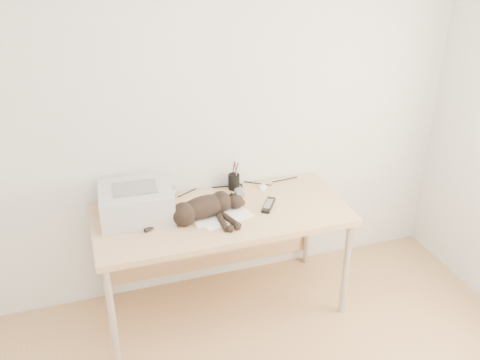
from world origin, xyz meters
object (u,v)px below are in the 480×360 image
object	(u,v)px
cat	(201,209)
mug	(168,195)
pen_cup	(234,181)
mouse	(263,186)
desk	(219,224)
printer	(136,202)

from	to	relation	value
cat	mug	distance (m)	0.31
pen_cup	mouse	world-z (taller)	pen_cup
desk	pen_cup	distance (m)	0.33
printer	cat	distance (m)	0.40
mug	mouse	world-z (taller)	mug
cat	mouse	size ratio (longest dim) A/B	6.91
cat	mouse	distance (m)	0.56
printer	mug	xyz separation A→B (m)	(0.22, 0.12, -0.05)
desk	printer	size ratio (longest dim) A/B	3.50
pen_cup	mouse	distance (m)	0.20
pen_cup	mouse	bearing A→B (deg)	-14.80
cat	mouse	world-z (taller)	cat
desk	printer	bearing A→B (deg)	176.07
pen_cup	mouse	xyz separation A→B (m)	(0.19, -0.05, -0.04)
mug	printer	bearing A→B (deg)	-150.78
desk	pen_cup	xyz separation A→B (m)	(0.17, 0.20, 0.19)
cat	mouse	xyz separation A→B (m)	(0.50, 0.26, -0.05)
desk	mouse	distance (m)	0.42
desk	cat	bearing A→B (deg)	-140.87
pen_cup	desk	bearing A→B (deg)	-129.72
pen_cup	mug	bearing A→B (deg)	-174.38
mug	pen_cup	bearing A→B (deg)	5.62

